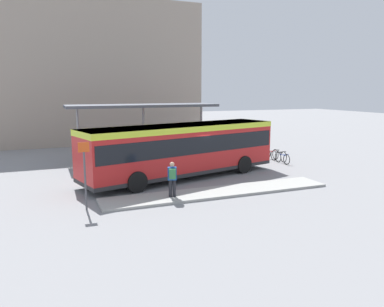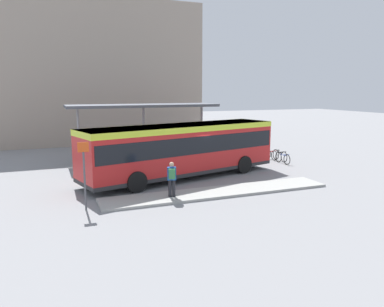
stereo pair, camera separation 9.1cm
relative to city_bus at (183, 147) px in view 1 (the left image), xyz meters
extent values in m
plane|color=gray|center=(-0.01, 0.00, -1.74)|extent=(120.00, 120.00, 0.00)
cube|color=#9E9E99|center=(0.46, -3.68, -1.68)|extent=(11.18, 1.80, 0.12)
cube|color=red|center=(-0.01, 0.00, -0.09)|extent=(11.70, 5.42, 2.61)
cube|color=#C6DB33|center=(-0.01, 0.00, 1.07)|extent=(11.73, 5.44, 0.30)
cube|color=black|center=(-0.01, 0.00, 0.23)|extent=(11.49, 5.39, 0.91)
cube|color=black|center=(5.49, 1.46, 0.23)|extent=(0.68, 2.31, 1.01)
cube|color=#28282B|center=(-0.01, 0.00, -1.29)|extent=(11.72, 5.43, 0.20)
cylinder|color=black|center=(3.10, 2.10, -1.22)|extent=(1.08, 0.54, 1.04)
cylinder|color=black|center=(3.73, -0.29, -1.22)|extent=(1.08, 0.54, 1.04)
cylinder|color=black|center=(-3.75, 0.28, -1.22)|extent=(1.08, 0.54, 1.04)
cylinder|color=black|center=(-3.12, -2.11, -1.22)|extent=(1.08, 0.54, 1.04)
cylinder|color=#232328|center=(-1.99, -3.77, -1.23)|extent=(0.15, 0.15, 0.78)
cylinder|color=#232328|center=(-1.83, -3.82, -1.23)|extent=(0.15, 0.15, 0.78)
cube|color=#194799|center=(-1.91, -3.79, -0.56)|extent=(0.43, 0.31, 0.58)
cube|color=#337542|center=(-1.96, -3.98, -0.53)|extent=(0.33, 0.26, 0.44)
sphere|color=tan|center=(-1.91, -3.79, -0.14)|extent=(0.21, 0.21, 0.21)
torus|color=black|center=(7.61, 0.89, -1.39)|extent=(0.05, 0.71, 0.71)
torus|color=black|center=(7.61, 1.85, -1.39)|extent=(0.05, 0.71, 0.71)
cylinder|color=#2847AD|center=(7.61, 1.37, -1.16)|extent=(0.04, 0.75, 0.04)
cylinder|color=#2847AD|center=(7.61, 1.54, -1.22)|extent=(0.04, 0.04, 0.35)
cube|color=black|center=(7.61, 1.54, -1.05)|extent=(0.07, 0.18, 0.04)
cylinder|color=#2847AD|center=(7.61, 0.99, -1.08)|extent=(0.48, 0.03, 0.03)
torus|color=black|center=(7.93, 1.67, -1.37)|extent=(0.08, 0.75, 0.75)
torus|color=black|center=(7.97, 2.69, -1.37)|extent=(0.08, 0.75, 0.75)
cylinder|color=black|center=(7.95, 2.18, -1.12)|extent=(0.07, 0.80, 0.04)
cylinder|color=black|center=(7.96, 2.36, -1.18)|extent=(0.04, 0.04, 0.37)
cube|color=black|center=(7.96, 2.36, -1.00)|extent=(0.08, 0.18, 0.04)
cylinder|color=black|center=(7.93, 1.77, -1.03)|extent=(0.48, 0.05, 0.03)
torus|color=black|center=(7.71, 2.51, -1.39)|extent=(0.05, 0.71, 0.71)
torus|color=black|center=(7.70, 3.46, -1.39)|extent=(0.05, 0.71, 0.71)
cylinder|color=red|center=(7.71, 2.98, -1.16)|extent=(0.04, 0.75, 0.04)
cylinder|color=red|center=(7.71, 3.16, -1.22)|extent=(0.04, 0.04, 0.35)
cube|color=black|center=(7.71, 3.16, -1.05)|extent=(0.07, 0.18, 0.04)
cylinder|color=red|center=(7.71, 2.60, -1.08)|extent=(0.48, 0.04, 0.03)
torus|color=black|center=(7.53, 4.28, -1.38)|extent=(0.16, 0.73, 0.73)
torus|color=black|center=(7.68, 3.30, -1.38)|extent=(0.16, 0.73, 0.73)
cylinder|color=gold|center=(7.60, 3.79, -1.14)|extent=(0.15, 0.77, 0.04)
cylinder|color=gold|center=(7.63, 3.61, -1.20)|extent=(0.04, 0.04, 0.36)
cube|color=black|center=(7.63, 3.61, -1.02)|extent=(0.10, 0.19, 0.04)
cylinder|color=gold|center=(7.54, 4.18, -1.05)|extent=(0.48, 0.10, 0.03)
cube|color=#4C515B|center=(-0.59, 6.21, 2.04)|extent=(10.32, 2.86, 0.18)
cylinder|color=gray|center=(-4.98, 6.21, 0.10)|extent=(0.16, 0.16, 3.69)
cylinder|color=gray|center=(3.79, 6.21, 0.10)|extent=(0.16, 0.16, 3.69)
cylinder|color=gray|center=(-0.59, 6.21, 0.10)|extent=(0.16, 0.16, 3.69)
cylinder|color=slate|center=(-0.53, 3.96, -1.42)|extent=(0.70, 0.70, 0.64)
sphere|color=#337F38|center=(-0.53, 3.96, -0.80)|extent=(0.80, 0.80, 0.80)
cylinder|color=slate|center=(-3.95, 3.78, -1.49)|extent=(0.63, 0.63, 0.51)
sphere|color=#235B28|center=(-3.95, 3.78, -0.96)|extent=(0.73, 0.73, 0.73)
cylinder|color=#4C4C51|center=(-5.66, -3.91, -0.54)|extent=(0.08, 0.08, 2.40)
cube|color=#D84C19|center=(-5.66, -3.91, 0.86)|extent=(0.44, 0.03, 0.40)
cube|color=gray|center=(-2.48, 20.69, 4.65)|extent=(19.50, 12.83, 12.79)
camera|label=1|loc=(-7.13, -19.16, 3.10)|focal=35.00mm
camera|label=2|loc=(-7.04, -19.19, 3.10)|focal=35.00mm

